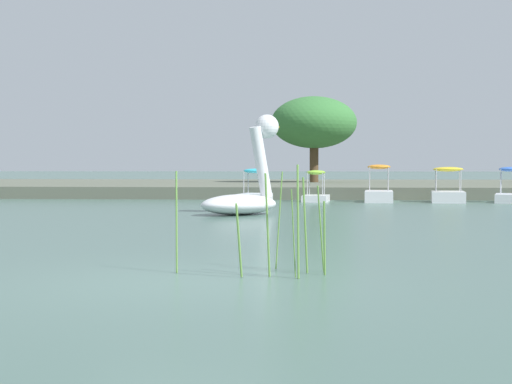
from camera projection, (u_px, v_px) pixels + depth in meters
ground_plane at (181, 283)px, 9.77m from camera, size 550.75×550.75×0.00m
shore_bank_far at (289, 187)px, 46.26m from camera, size 128.56×23.22×0.58m
swan_boat at (246, 189)px, 23.88m from camera, size 3.08×3.01×3.23m
pedal_boat_cyan at (255, 193)px, 32.76m from camera, size 1.47×2.19×1.46m
pedal_boat_lime at (316, 193)px, 32.77m from camera, size 1.26×1.91×1.39m
pedal_boat_orange at (379, 192)px, 32.61m from camera, size 1.37×2.39×1.63m
pedal_boat_yellow at (448, 192)px, 32.24m from camera, size 1.66×2.40×1.53m
pedal_boat_blue at (509, 192)px, 31.96m from camera, size 1.62×2.31×1.53m
tree_broadleaf_left at (314, 123)px, 46.69m from camera, size 7.56×7.60×5.35m
reed_clump_foreground at (275, 228)px, 10.41m from camera, size 2.14×1.05×1.55m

